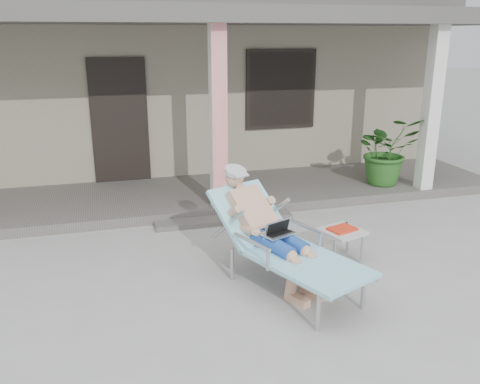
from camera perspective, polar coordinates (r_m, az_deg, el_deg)
name	(u,v)px	position (r m, az deg, el deg)	size (l,w,h in m)	color
ground	(264,279)	(5.77, 2.68, -9.74)	(60.00, 60.00, 0.00)	#9E9E99
house	(173,79)	(11.52, -7.53, 12.47)	(10.40, 5.40, 3.30)	gray
porch_deck	(208,194)	(8.43, -3.66, -0.26)	(10.00, 2.00, 0.15)	#605B56
porch_overhang	(205,22)	(7.98, -3.96, 18.51)	(10.00, 2.30, 2.85)	silver
porch_step	(224,220)	(7.38, -1.79, -3.15)	(2.00, 0.30, 0.07)	#605B56
lounger	(275,215)	(5.39, 3.99, -2.61)	(1.41, 2.03, 1.28)	#B7B7BC
side_table	(342,233)	(6.22, 11.37, -4.52)	(0.57, 0.57, 0.41)	#B9B9B4
potted_palm	(387,150)	(8.98, 16.13, 4.52)	(1.05, 0.91, 1.16)	#26591E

